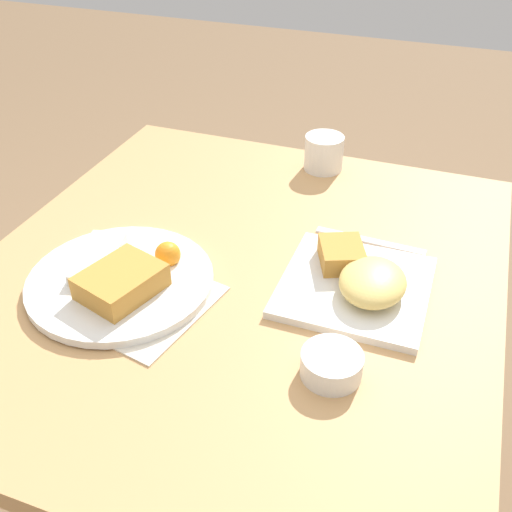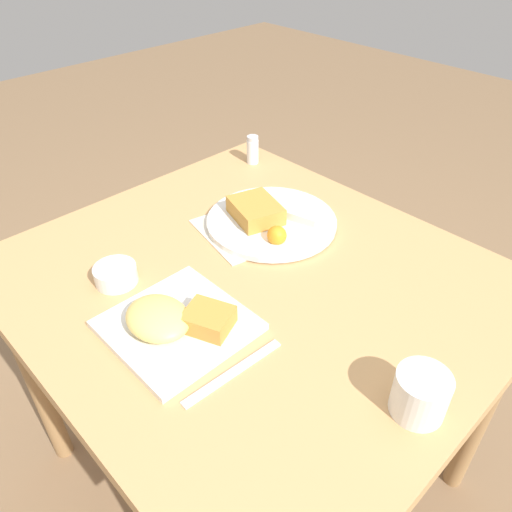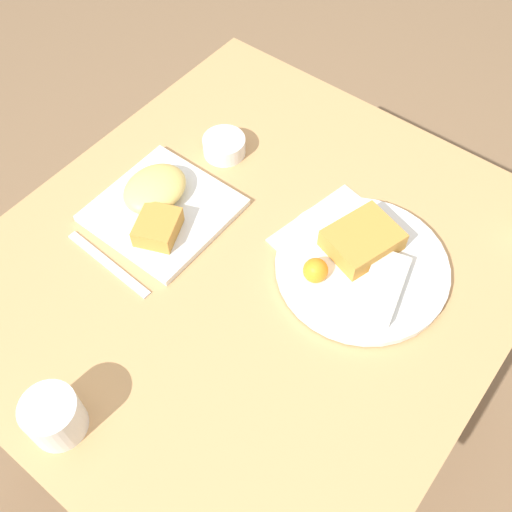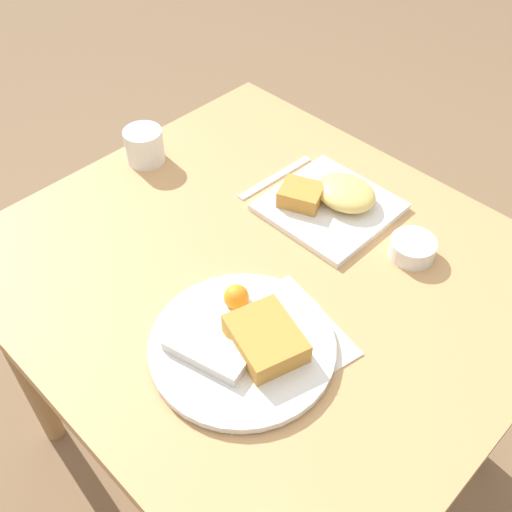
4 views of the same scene
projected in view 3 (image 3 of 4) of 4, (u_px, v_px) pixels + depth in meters
ground_plane at (253, 407)px, 1.66m from camera, size 8.00×8.00×0.00m
dining_table at (252, 286)px, 1.14m from camera, size 0.98×0.88×0.72m
menu_card at (355, 253)px, 1.08m from camera, size 0.25×0.29×0.00m
plate_square_near at (160, 204)px, 1.12m from camera, size 0.24×0.24×0.06m
plate_oval_far at (362, 262)px, 1.05m from camera, size 0.31×0.31×0.05m
sauce_ramekin at (224, 145)px, 1.21m from camera, size 0.09×0.09×0.04m
butter_knife at (108, 264)px, 1.07m from camera, size 0.03×0.20×0.00m
coffee_mug at (54, 417)px, 0.87m from camera, size 0.08×0.08×0.08m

